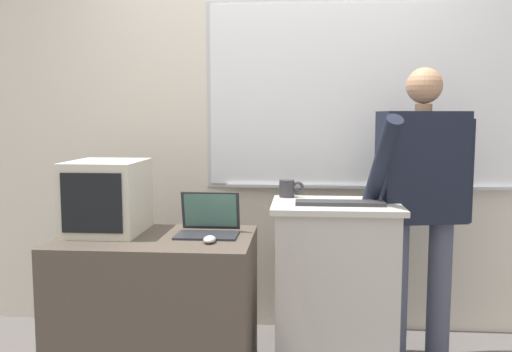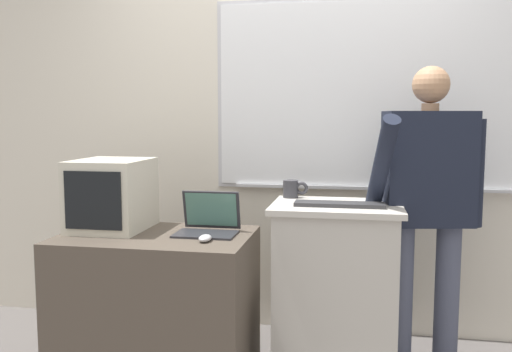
# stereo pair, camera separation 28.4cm
# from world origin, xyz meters

# --- Properties ---
(back_wall) EXTENTS (6.40, 0.17, 2.86)m
(back_wall) POSITION_xyz_m (0.02, 1.20, 1.43)
(back_wall) COLOR beige
(back_wall) RESTS_ON ground_plane
(lectern_podium) EXTENTS (0.68, 0.51, 0.92)m
(lectern_podium) POSITION_xyz_m (0.28, 0.54, 0.46)
(lectern_podium) COLOR #BCB7AD
(lectern_podium) RESTS_ON ground_plane
(side_desk) EXTENTS (0.99, 0.64, 0.77)m
(side_desk) POSITION_xyz_m (-0.65, 0.35, 0.38)
(side_desk) COLOR #4C4238
(side_desk) RESTS_ON ground_plane
(person_presenter) EXTENTS (0.62, 0.59, 1.64)m
(person_presenter) POSITION_xyz_m (0.75, 0.68, 0.95)
(person_presenter) COLOR #474C60
(person_presenter) RESTS_ON ground_plane
(laptop) EXTENTS (0.32, 0.26, 0.22)m
(laptop) POSITION_xyz_m (-0.38, 0.44, 0.83)
(laptop) COLOR #28282D
(laptop) RESTS_ON side_desk
(wireless_keyboard) EXTENTS (0.46, 0.12, 0.02)m
(wireless_keyboard) POSITION_xyz_m (0.30, 0.48, 0.93)
(wireless_keyboard) COLOR #2D2D30
(wireless_keyboard) RESTS_ON lectern_podium
(computer_mouse_by_laptop) EXTENTS (0.06, 0.10, 0.03)m
(computer_mouse_by_laptop) POSITION_xyz_m (-0.35, 0.23, 0.79)
(computer_mouse_by_laptop) COLOR #BCBCC1
(computer_mouse_by_laptop) RESTS_ON side_desk
(crt_monitor) EXTENTS (0.37, 0.44, 0.38)m
(crt_monitor) POSITION_xyz_m (-0.92, 0.43, 0.96)
(crt_monitor) COLOR beige
(crt_monitor) RESTS_ON side_desk
(coffee_mug) EXTENTS (0.14, 0.08, 0.10)m
(coffee_mug) POSITION_xyz_m (0.02, 0.72, 0.97)
(coffee_mug) COLOR #333338
(coffee_mug) RESTS_ON lectern_podium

